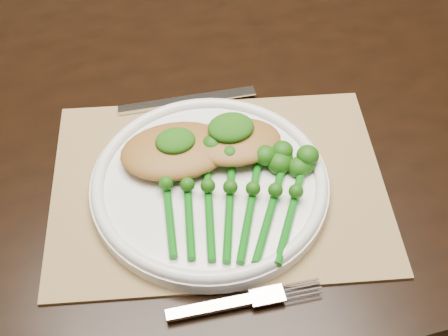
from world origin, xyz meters
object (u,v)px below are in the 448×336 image
object	(u,v)px
dining_table	(213,226)
placemat	(218,185)
dinner_plate	(210,183)
chicken_fillet_left	(176,151)
broccolini_bundle	(229,207)

from	to	relation	value
dining_table	placemat	size ratio (longest dim) A/B	3.91
dinner_plate	chicken_fillet_left	size ratio (longest dim) A/B	2.10
placemat	chicken_fillet_left	world-z (taller)	chicken_fillet_left
dining_table	placemat	xyz separation A→B (m)	(-0.04, -0.20, 0.37)
chicken_fillet_left	placemat	bearing A→B (deg)	-39.65
placemat	broccolini_bundle	bearing A→B (deg)	-80.65
dinner_plate	broccolini_bundle	distance (m)	0.05
chicken_fillet_left	broccolini_bundle	world-z (taller)	chicken_fillet_left
chicken_fillet_left	broccolini_bundle	distance (m)	0.10
dining_table	broccolini_bundle	xyz separation A→B (m)	(-0.04, -0.25, 0.40)
dinner_plate	chicken_fillet_left	bearing A→B (deg)	122.22
broccolini_bundle	chicken_fillet_left	bearing A→B (deg)	133.50
placemat	dinner_plate	distance (m)	0.02
chicken_fillet_left	broccolini_bundle	xyz separation A→B (m)	(0.04, -0.10, -0.01)
chicken_fillet_left	dinner_plate	bearing A→B (deg)	-53.69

